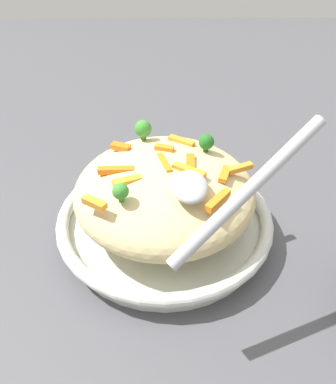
% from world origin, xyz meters
% --- Properties ---
extents(ground_plane, '(2.40, 2.40, 0.00)m').
position_xyz_m(ground_plane, '(0.00, 0.00, 0.00)').
color(ground_plane, '#4C4C51').
extents(serving_bowl, '(0.28, 0.28, 0.04)m').
position_xyz_m(serving_bowl, '(0.00, 0.00, 0.02)').
color(serving_bowl, silver).
rests_on(serving_bowl, ground_plane).
extents(pasta_mound, '(0.23, 0.23, 0.08)m').
position_xyz_m(pasta_mound, '(0.00, 0.00, 0.07)').
color(pasta_mound, '#DBC689').
rests_on(pasta_mound, serving_bowl).
extents(carrot_piece_0, '(0.02, 0.03, 0.01)m').
position_xyz_m(carrot_piece_0, '(0.03, 0.00, 0.11)').
color(carrot_piece_0, orange).
rests_on(carrot_piece_0, pasta_mound).
extents(carrot_piece_1, '(0.01, 0.04, 0.01)m').
position_xyz_m(carrot_piece_1, '(-0.01, 0.06, 0.11)').
color(carrot_piece_1, orange).
rests_on(carrot_piece_1, pasta_mound).
extents(carrot_piece_2, '(0.02, 0.03, 0.01)m').
position_xyz_m(carrot_piece_2, '(-0.03, 0.04, 0.11)').
color(carrot_piece_2, orange).
rests_on(carrot_piece_2, pasta_mound).
extents(carrot_piece_3, '(0.04, 0.03, 0.01)m').
position_xyz_m(carrot_piece_3, '(-0.07, -0.06, 0.11)').
color(carrot_piece_3, orange).
rests_on(carrot_piece_3, pasta_mound).
extents(carrot_piece_4, '(0.03, 0.04, 0.01)m').
position_xyz_m(carrot_piece_4, '(-0.02, -0.03, 0.11)').
color(carrot_piece_4, orange).
rests_on(carrot_piece_4, pasta_mound).
extents(carrot_piece_5, '(0.04, 0.02, 0.01)m').
position_xyz_m(carrot_piece_5, '(0.00, -0.00, 0.11)').
color(carrot_piece_5, orange).
rests_on(carrot_piece_5, pasta_mound).
extents(carrot_piece_6, '(0.02, 0.03, 0.01)m').
position_xyz_m(carrot_piece_6, '(-0.07, 0.07, 0.11)').
color(carrot_piece_6, orange).
rests_on(carrot_piece_6, pasta_mound).
extents(carrot_piece_7, '(0.03, 0.04, 0.01)m').
position_xyz_m(carrot_piece_7, '(0.06, -0.02, 0.11)').
color(carrot_piece_7, orange).
rests_on(carrot_piece_7, pasta_mound).
extents(carrot_piece_8, '(0.04, 0.01, 0.01)m').
position_xyz_m(carrot_piece_8, '(0.00, -0.03, 0.11)').
color(carrot_piece_8, orange).
rests_on(carrot_piece_8, pasta_mound).
extents(carrot_piece_9, '(0.02, 0.03, 0.01)m').
position_xyz_m(carrot_piece_9, '(0.04, 0.06, 0.11)').
color(carrot_piece_9, orange).
rests_on(carrot_piece_9, pasta_mound).
extents(carrot_piece_10, '(0.03, 0.02, 0.01)m').
position_xyz_m(carrot_piece_10, '(-0.02, -0.07, 0.11)').
color(carrot_piece_10, orange).
rests_on(carrot_piece_10, pasta_mound).
extents(carrot_piece_11, '(0.02, 0.03, 0.01)m').
position_xyz_m(carrot_piece_11, '(-0.01, -0.09, 0.11)').
color(carrot_piece_11, orange).
rests_on(carrot_piece_11, pasta_mound).
extents(broccoli_floret_0, '(0.02, 0.02, 0.02)m').
position_xyz_m(broccoli_floret_0, '(-0.06, 0.05, 0.12)').
color(broccoli_floret_0, '#377928').
rests_on(broccoli_floret_0, pasta_mound).
extents(broccoli_floret_1, '(0.02, 0.02, 0.03)m').
position_xyz_m(broccoli_floret_1, '(0.07, 0.03, 0.12)').
color(broccoli_floret_1, '#377928').
rests_on(broccoli_floret_1, pasta_mound).
extents(broccoli_floret_2, '(0.02, 0.02, 0.02)m').
position_xyz_m(broccoli_floret_2, '(0.04, -0.05, 0.12)').
color(broccoli_floret_2, '#205B1C').
rests_on(broccoli_floret_2, pasta_mound).
extents(serving_spoon, '(0.14, 0.14, 0.10)m').
position_xyz_m(serving_spoon, '(-0.08, -0.04, 0.13)').
color(serving_spoon, '#B7B7BC').
rests_on(serving_spoon, pasta_mound).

